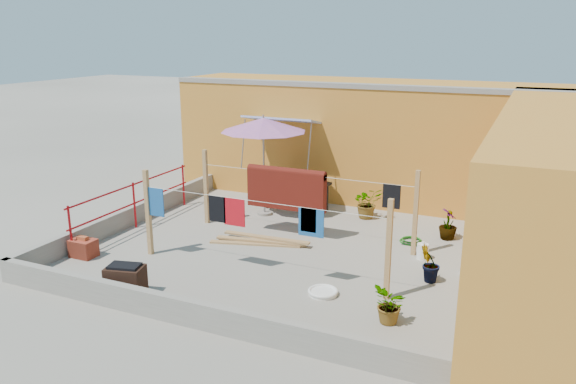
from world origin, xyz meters
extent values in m
plane|color=#9E998E|center=(0.00, 0.00, 0.00)|extent=(80.00, 80.00, 0.00)
cube|color=#BE7929|center=(0.50, 4.70, 1.60)|extent=(11.00, 2.40, 3.20)
cube|color=gray|center=(0.50, 3.65, 3.15)|extent=(11.00, 0.35, 0.12)
cube|color=#2D51B2|center=(-1.60, 3.15, 2.25)|extent=(2.00, 0.79, 0.22)
cylinder|color=gray|center=(-2.55, 2.78, 1.60)|extent=(0.03, 0.30, 1.28)
cylinder|color=gray|center=(-0.65, 2.78, 1.60)|extent=(0.03, 0.30, 1.28)
cube|color=#BE7929|center=(5.20, 0.00, 1.60)|extent=(2.40, 9.00, 3.20)
cube|color=gray|center=(0.00, -3.58, 0.22)|extent=(8.30, 0.16, 0.44)
cube|color=gray|center=(-4.08, 0.00, 0.22)|extent=(0.16, 7.30, 0.44)
cylinder|color=#A51016|center=(-3.85, -2.20, 0.55)|extent=(0.05, 0.05, 1.10)
cylinder|color=#A51016|center=(-3.85, -0.20, 0.55)|extent=(0.05, 0.05, 1.10)
cylinder|color=#A51016|center=(-3.85, 1.80, 0.55)|extent=(0.05, 0.05, 1.10)
cylinder|color=#A51016|center=(-3.85, -0.20, 1.05)|extent=(0.04, 4.20, 0.04)
cylinder|color=#A51016|center=(-3.85, -0.20, 0.60)|extent=(0.04, 4.20, 0.04)
cube|color=tan|center=(-2.50, -1.40, 0.90)|extent=(0.09, 0.09, 1.80)
cube|color=tan|center=(2.50, -1.40, 0.90)|extent=(0.09, 0.09, 1.80)
cube|color=tan|center=(2.50, 0.80, 0.90)|extent=(0.09, 0.09, 1.80)
cube|color=tan|center=(-2.50, 0.80, 0.90)|extent=(0.09, 0.09, 1.80)
cylinder|color=silver|center=(0.00, -1.40, 1.45)|extent=(5.00, 0.01, 0.01)
cylinder|color=silver|center=(0.00, 0.80, 1.45)|extent=(5.00, 0.01, 0.01)
cube|color=#4F130D|center=(-0.40, 0.80, 1.06)|extent=(1.85, 0.22, 0.87)
cube|color=black|center=(1.99, 0.80, 1.20)|extent=(0.37, 0.02, 0.51)
cube|color=maroon|center=(-1.04, 0.80, 1.19)|extent=(0.38, 0.02, 0.51)
cube|color=#1B5193|center=(-2.30, -1.40, 1.15)|extent=(0.39, 0.02, 0.59)
cube|color=black|center=(-0.85, -1.40, 1.19)|extent=(0.37, 0.02, 0.51)
cube|color=#B80E18|center=(-0.48, -1.40, 1.18)|extent=(0.44, 0.02, 0.54)
cube|color=#1B5193|center=(1.08, -1.40, 1.19)|extent=(0.48, 0.02, 0.52)
cube|color=black|center=(1.04, -1.40, 1.23)|extent=(0.29, 0.02, 0.44)
cylinder|color=gray|center=(-1.52, 1.95, 0.03)|extent=(0.38, 0.38, 0.06)
cylinder|color=gray|center=(-1.52, 1.95, 1.21)|extent=(0.05, 0.05, 2.42)
cone|color=#B56199|center=(-1.52, 1.95, 2.29)|extent=(2.70, 2.70, 0.34)
cylinder|color=gray|center=(-1.52, 1.95, 2.48)|extent=(0.04, 0.04, 0.11)
cube|color=black|center=(-0.94, 2.66, 0.74)|extent=(1.74, 1.07, 0.06)
cube|color=black|center=(-1.69, 2.45, 0.36)|extent=(0.06, 0.06, 0.71)
cube|color=black|center=(-1.59, 3.09, 0.36)|extent=(0.06, 0.06, 0.71)
cube|color=black|center=(-0.28, 2.22, 0.36)|extent=(0.06, 0.06, 0.71)
cube|color=black|center=(-0.18, 2.86, 0.36)|extent=(0.06, 0.06, 0.71)
cube|color=#B54029|center=(-3.66, -2.09, 0.18)|extent=(0.51, 0.37, 0.37)
cube|color=#B04629|center=(-3.66, -2.09, 0.40)|extent=(0.23, 0.11, 0.07)
cube|color=tan|center=(-0.76, -0.05, 0.02)|extent=(1.97, 0.68, 0.04)
cube|color=tan|center=(-0.68, 0.07, 0.07)|extent=(1.99, 0.51, 0.04)
cube|color=tan|center=(-0.60, 0.19, 0.11)|extent=(2.01, 0.24, 0.04)
cube|color=black|center=(-1.69, -3.14, 0.27)|extent=(0.72, 0.57, 0.53)
cube|color=black|center=(-1.69, -3.14, 0.55)|extent=(0.59, 0.44, 0.04)
cylinder|color=white|center=(1.45, -1.71, 0.03)|extent=(0.50, 0.50, 0.07)
torus|color=white|center=(1.45, -1.71, 0.07)|extent=(0.54, 0.54, 0.05)
cylinder|color=white|center=(2.72, 0.64, 0.16)|extent=(0.24, 0.24, 0.32)
cylinder|color=white|center=(2.72, 0.64, 0.34)|extent=(0.06, 0.06, 0.05)
cylinder|color=white|center=(3.63, 0.27, 0.13)|extent=(0.20, 0.20, 0.27)
cylinder|color=white|center=(3.63, 0.27, 0.28)|extent=(0.05, 0.05, 0.04)
torus|color=#1B6B17|center=(2.31, 1.50, 0.02)|extent=(0.51, 0.51, 0.04)
torus|color=#1B6B17|center=(2.31, 1.50, 0.06)|extent=(0.43, 0.43, 0.04)
imported|color=#205117|center=(0.93, 2.74, 0.39)|extent=(0.94, 0.92, 0.79)
imported|color=#205117|center=(3.00, 2.02, 0.35)|extent=(0.50, 0.50, 0.71)
imported|color=#205117|center=(3.70, 2.15, 0.38)|extent=(0.47, 0.40, 0.75)
imported|color=#205117|center=(3.04, -0.43, 0.36)|extent=(0.49, 0.51, 0.72)
imported|color=#205117|center=(2.77, -2.25, 0.32)|extent=(0.60, 0.66, 0.63)
camera|label=1|loc=(4.57, -10.19, 4.43)|focal=35.00mm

